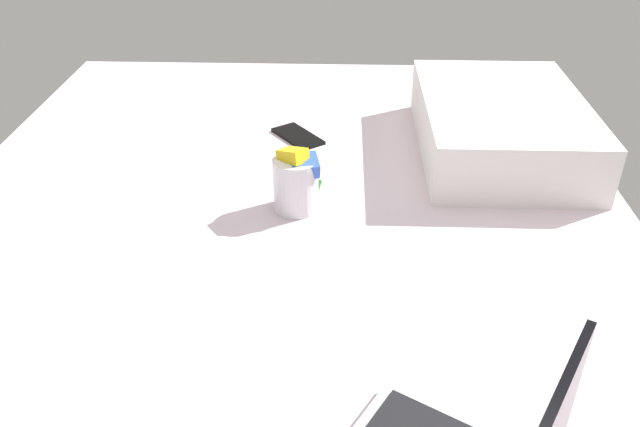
% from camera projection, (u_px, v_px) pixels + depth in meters
% --- Properties ---
extents(bed_mattress, '(1.80, 1.40, 0.18)m').
position_uv_depth(bed_mattress, '(283.00, 252.00, 1.34)').
color(bed_mattress, silver).
rests_on(bed_mattress, ground).
extents(snack_cup, '(0.10, 0.10, 0.14)m').
position_uv_depth(snack_cup, '(296.00, 182.00, 1.29)').
color(snack_cup, silver).
rests_on(snack_cup, bed_mattress).
extents(cell_phone, '(0.15, 0.14, 0.01)m').
position_uv_depth(cell_phone, '(298.00, 136.00, 1.60)').
color(cell_phone, black).
rests_on(cell_phone, bed_mattress).
extents(pillow, '(0.52, 0.36, 0.13)m').
position_uv_depth(pillow, '(500.00, 125.00, 1.50)').
color(pillow, white).
rests_on(pillow, bed_mattress).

